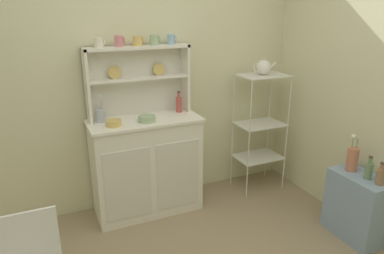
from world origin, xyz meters
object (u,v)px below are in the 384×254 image
(cup_cream_0, at_px, (99,43))
(jam_bottle, at_px, (179,104))
(hutch_shelf_unit, at_px, (137,75))
(utensil_jar, at_px, (101,115))
(bowl_mixing_large, at_px, (114,123))
(bakers_rack, at_px, (260,119))
(porcelain_teapot, at_px, (263,67))
(oil_bottle, at_px, (369,170))
(flower_vase, at_px, (352,158))
(vinegar_bottle, at_px, (380,176))
(side_shelf_blue, at_px, (357,206))
(hutch_cabinet, at_px, (147,165))

(cup_cream_0, relative_size, jam_bottle, 0.45)
(hutch_shelf_unit, xyz_separation_m, utensil_jar, (-0.36, -0.08, -0.31))
(bowl_mixing_large, bearing_deg, jam_bottle, 13.74)
(bowl_mixing_large, bearing_deg, bakers_rack, 1.64)
(hutch_shelf_unit, distance_m, bowl_mixing_large, 0.51)
(porcelain_teapot, relative_size, oil_bottle, 1.23)
(bowl_mixing_large, xyz_separation_m, jam_bottle, (0.65, 0.16, 0.05))
(hutch_shelf_unit, relative_size, bowl_mixing_large, 7.05)
(porcelain_teapot, bearing_deg, oil_bottle, -77.60)
(flower_vase, xyz_separation_m, oil_bottle, (0.00, -0.17, -0.04))
(cup_cream_0, height_order, vinegar_bottle, cup_cream_0)
(bakers_rack, relative_size, jam_bottle, 6.08)
(cup_cream_0, distance_m, porcelain_teapot, 1.57)
(side_shelf_blue, bearing_deg, hutch_shelf_unit, 138.79)
(side_shelf_blue, distance_m, cup_cream_0, 2.53)
(side_shelf_blue, xyz_separation_m, oil_bottle, (0.00, -0.05, 0.35))
(side_shelf_blue, height_order, cup_cream_0, cup_cream_0)
(hutch_shelf_unit, xyz_separation_m, oil_bottle, (1.46, -1.33, -0.64))
(jam_bottle, distance_m, oil_bottle, 1.70)
(jam_bottle, height_order, porcelain_teapot, porcelain_teapot)
(hutch_shelf_unit, xyz_separation_m, cup_cream_0, (-0.32, -0.04, 0.30))
(cup_cream_0, bearing_deg, hutch_shelf_unit, 7.03)
(bowl_mixing_large, height_order, vinegar_bottle, bowl_mixing_large)
(bowl_mixing_large, distance_m, porcelain_teapot, 1.54)
(bowl_mixing_large, height_order, flower_vase, bowl_mixing_large)
(porcelain_teapot, bearing_deg, side_shelf_blue, -77.08)
(side_shelf_blue, height_order, oil_bottle, oil_bottle)
(cup_cream_0, xyz_separation_m, bowl_mixing_large, (0.03, -0.20, -0.64))
(bowl_mixing_large, relative_size, flower_vase, 0.41)
(bowl_mixing_large, height_order, jam_bottle, jam_bottle)
(hutch_cabinet, xyz_separation_m, cup_cream_0, (-0.32, 0.12, 1.11))
(jam_bottle, bearing_deg, porcelain_teapot, -7.82)
(hutch_shelf_unit, bearing_deg, bowl_mixing_large, -140.75)
(side_shelf_blue, xyz_separation_m, jam_bottle, (-1.10, 1.21, 0.71))
(bowl_mixing_large, xyz_separation_m, oil_bottle, (1.75, -1.09, -0.30))
(bakers_rack, xyz_separation_m, flower_vase, (0.25, -0.97, -0.09))
(side_shelf_blue, bearing_deg, bowl_mixing_large, 149.15)
(bakers_rack, bearing_deg, hutch_shelf_unit, 171.01)
(utensil_jar, height_order, vinegar_bottle, utensil_jar)
(oil_bottle, bearing_deg, cup_cream_0, 144.16)
(side_shelf_blue, relative_size, vinegar_bottle, 3.06)
(hutch_shelf_unit, xyz_separation_m, jam_bottle, (0.36, -0.08, -0.29))
(bakers_rack, bearing_deg, hutch_cabinet, 178.58)
(hutch_cabinet, distance_m, vinegar_bottle, 1.95)
(hutch_shelf_unit, relative_size, cup_cream_0, 10.20)
(utensil_jar, bearing_deg, porcelain_teapot, -3.94)
(side_shelf_blue, bearing_deg, cup_cream_0, 145.19)
(jam_bottle, relative_size, oil_bottle, 1.05)
(cup_cream_0, bearing_deg, vinegar_bottle, -38.00)
(bakers_rack, relative_size, flower_vase, 3.84)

